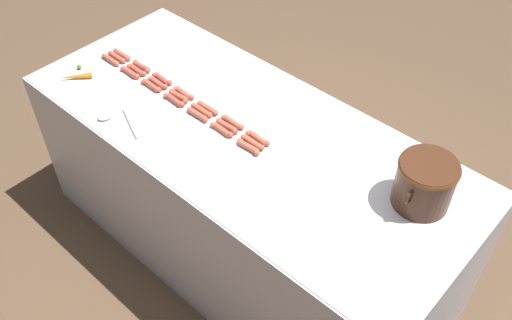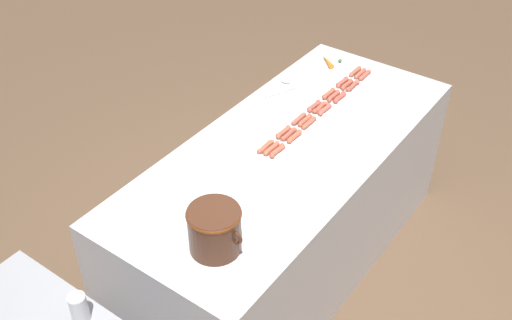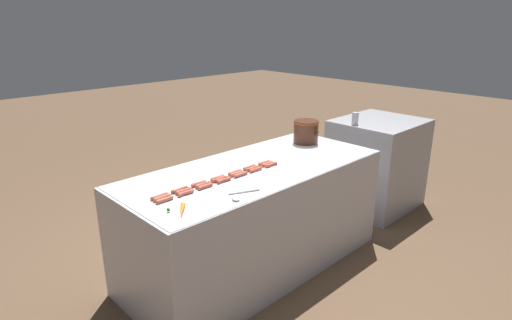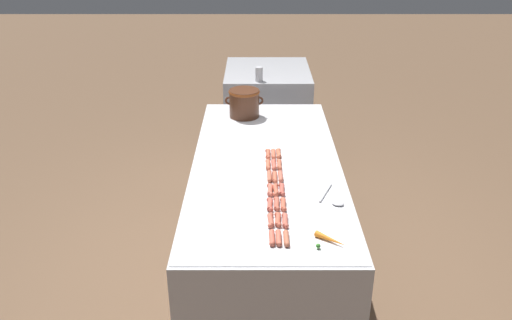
% 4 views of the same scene
% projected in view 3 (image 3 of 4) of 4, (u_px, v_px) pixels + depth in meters
% --- Properties ---
extents(ground_plane, '(20.00, 20.00, 0.00)m').
position_uv_depth(ground_plane, '(255.00, 264.00, 3.60)').
color(ground_plane, brown).
extents(griddle_counter, '(0.93, 2.20, 0.89)m').
position_uv_depth(griddle_counter, '(255.00, 218.00, 3.46)').
color(griddle_counter, '#BCBCC1').
rests_on(griddle_counter, ground_plane).
extents(back_cabinet, '(0.78, 0.89, 0.97)m').
position_uv_depth(back_cabinet, '(376.00, 164.00, 4.61)').
color(back_cabinet, '#A0A0A4').
rests_on(back_cabinet, ground_plane).
extents(hot_dog_0, '(0.03, 0.13, 0.03)m').
position_uv_depth(hot_dog_0, '(159.00, 196.00, 2.74)').
color(hot_dog_0, '#BA5643').
rests_on(hot_dog_0, griddle_counter).
extents(hot_dog_1, '(0.03, 0.13, 0.03)m').
position_uv_depth(hot_dog_1, '(180.00, 190.00, 2.84)').
color(hot_dog_1, '#B15441').
rests_on(hot_dog_1, griddle_counter).
extents(hot_dog_2, '(0.04, 0.13, 0.03)m').
position_uv_depth(hot_dog_2, '(199.00, 184.00, 2.95)').
color(hot_dog_2, '#BD4F40').
rests_on(hot_dog_2, griddle_counter).
extents(hot_dog_3, '(0.04, 0.13, 0.03)m').
position_uv_depth(hot_dog_3, '(217.00, 178.00, 3.05)').
color(hot_dog_3, '#BE5846').
rests_on(hot_dog_3, griddle_counter).
extents(hot_dog_4, '(0.03, 0.13, 0.03)m').
position_uv_depth(hot_dog_4, '(235.00, 172.00, 3.16)').
color(hot_dog_4, '#B15841').
rests_on(hot_dog_4, griddle_counter).
extents(hot_dog_5, '(0.03, 0.13, 0.03)m').
position_uv_depth(hot_dog_5, '(249.00, 167.00, 3.27)').
color(hot_dog_5, '#BB593F').
rests_on(hot_dog_5, griddle_counter).
extents(hot_dog_6, '(0.03, 0.13, 0.03)m').
position_uv_depth(hot_dog_6, '(264.00, 163.00, 3.37)').
color(hot_dog_6, '#B9563D').
rests_on(hot_dog_6, griddle_counter).
extents(hot_dog_7, '(0.03, 0.13, 0.03)m').
position_uv_depth(hot_dog_7, '(162.00, 198.00, 2.72)').
color(hot_dog_7, '#B95945').
rests_on(hot_dog_7, griddle_counter).
extents(hot_dog_8, '(0.04, 0.13, 0.03)m').
position_uv_depth(hot_dog_8, '(184.00, 191.00, 2.82)').
color(hot_dog_8, '#B3523D').
rests_on(hot_dog_8, griddle_counter).
extents(hot_dog_9, '(0.03, 0.13, 0.03)m').
position_uv_depth(hot_dog_9, '(203.00, 185.00, 2.93)').
color(hot_dog_9, '#B05341').
rests_on(hot_dog_9, griddle_counter).
extents(hot_dog_10, '(0.04, 0.13, 0.03)m').
position_uv_depth(hot_dog_10, '(220.00, 179.00, 3.03)').
color(hot_dog_10, '#B0543E').
rests_on(hot_dog_10, griddle_counter).
extents(hot_dog_11, '(0.03, 0.13, 0.03)m').
position_uv_depth(hot_dog_11, '(237.00, 174.00, 3.14)').
color(hot_dog_11, '#B9583E').
rests_on(hot_dog_11, griddle_counter).
extents(hot_dog_12, '(0.03, 0.13, 0.03)m').
position_uv_depth(hot_dog_12, '(253.00, 168.00, 3.24)').
color(hot_dog_12, '#B75443').
rests_on(hot_dog_12, griddle_counter).
extents(hot_dog_13, '(0.03, 0.13, 0.03)m').
position_uv_depth(hot_dog_13, '(267.00, 164.00, 3.35)').
color(hot_dog_13, '#BE5B42').
rests_on(hot_dog_13, griddle_counter).
extents(hot_dog_14, '(0.03, 0.13, 0.03)m').
position_uv_depth(hot_dog_14, '(164.00, 200.00, 2.69)').
color(hot_dog_14, '#B15C41').
rests_on(hot_dog_14, griddle_counter).
extents(hot_dog_15, '(0.03, 0.13, 0.03)m').
position_uv_depth(hot_dog_15, '(186.00, 193.00, 2.79)').
color(hot_dog_15, '#BB5444').
rests_on(hot_dog_15, griddle_counter).
extents(hot_dog_16, '(0.03, 0.13, 0.03)m').
position_uv_depth(hot_dog_16, '(205.00, 186.00, 2.90)').
color(hot_dog_16, '#B7543D').
rests_on(hot_dog_16, griddle_counter).
extents(hot_dog_17, '(0.04, 0.13, 0.03)m').
position_uv_depth(hot_dog_17, '(224.00, 180.00, 3.01)').
color(hot_dog_17, '#B44F41').
rests_on(hot_dog_17, griddle_counter).
extents(hot_dog_18, '(0.03, 0.13, 0.03)m').
position_uv_depth(hot_dog_18, '(241.00, 175.00, 3.12)').
color(hot_dog_18, '#B05845').
rests_on(hot_dog_18, griddle_counter).
extents(hot_dog_19, '(0.03, 0.13, 0.03)m').
position_uv_depth(hot_dog_19, '(256.00, 169.00, 3.22)').
color(hot_dog_19, '#B5583F').
rests_on(hot_dog_19, griddle_counter).
extents(hot_dog_20, '(0.03, 0.13, 0.03)m').
position_uv_depth(hot_dog_20, '(271.00, 165.00, 3.33)').
color(hot_dog_20, '#B85B3F').
rests_on(hot_dog_20, griddle_counter).
extents(bean_pot, '(0.29, 0.24, 0.21)m').
position_uv_depth(bean_pot, '(306.00, 131.00, 3.93)').
color(bean_pot, '#472616').
rests_on(bean_pot, griddle_counter).
extents(serving_spoon, '(0.14, 0.26, 0.02)m').
position_uv_depth(serving_spoon, '(239.00, 196.00, 2.75)').
color(serving_spoon, '#B7B7BC').
rests_on(serving_spoon, griddle_counter).
extents(carrot, '(0.15, 0.13, 0.03)m').
position_uv_depth(carrot, '(181.00, 210.00, 2.53)').
color(carrot, orange).
rests_on(carrot, griddle_counter).
extents(soda_can, '(0.07, 0.07, 0.12)m').
position_uv_depth(soda_can, '(355.00, 119.00, 4.25)').
color(soda_can, '#BCBCC1').
rests_on(soda_can, back_cabinet).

